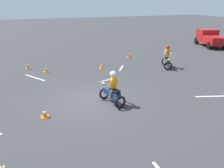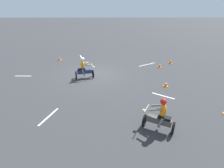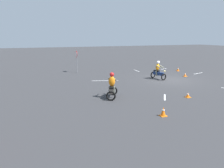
{
  "view_description": "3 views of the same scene",
  "coord_description": "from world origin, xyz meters",
  "px_view_note": "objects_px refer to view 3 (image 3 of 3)",
  "views": [
    {
      "loc": [
        9.45,
        -2.91,
        4.62
      ],
      "look_at": [
        0.6,
        0.78,
        1.0
      ],
      "focal_mm": 35.0,
      "sensor_mm": 36.0,
      "label": 1
    },
    {
      "loc": [
        -1.33,
        13.29,
        5.31
      ],
      "look_at": [
        -1.46,
        3.85,
        0.9
      ],
      "focal_mm": 28.0,
      "sensor_mm": 36.0,
      "label": 2
    },
    {
      "loc": [
        -15.97,
        11.84,
        3.89
      ],
      "look_at": [
        -3.52,
        6.92,
        0.9
      ],
      "focal_mm": 35.0,
      "sensor_mm": 36.0,
      "label": 3
    }
  ],
  "objects_px": {
    "motorcycle_rider_background": "(112,87)",
    "stop_sign": "(77,57)",
    "traffic_cone_mid_left": "(163,112)",
    "traffic_cone_far_center": "(188,95)",
    "traffic_cone_near_right": "(178,69)",
    "traffic_cone_far_right": "(185,75)",
    "motorcycle_rider_foreground": "(158,71)"
  },
  "relations": [
    {
      "from": "traffic_cone_mid_left",
      "to": "traffic_cone_near_right",
      "type": "bearing_deg",
      "value": -40.73
    },
    {
      "from": "traffic_cone_mid_left",
      "to": "motorcycle_rider_background",
      "type": "bearing_deg",
      "value": 16.8
    },
    {
      "from": "motorcycle_rider_background",
      "to": "traffic_cone_far_center",
      "type": "height_order",
      "value": "motorcycle_rider_background"
    },
    {
      "from": "traffic_cone_mid_left",
      "to": "traffic_cone_far_center",
      "type": "bearing_deg",
      "value": -56.83
    },
    {
      "from": "motorcycle_rider_background",
      "to": "traffic_cone_near_right",
      "type": "height_order",
      "value": "motorcycle_rider_background"
    },
    {
      "from": "motorcycle_rider_foreground",
      "to": "motorcycle_rider_background",
      "type": "relative_size",
      "value": 1.0
    },
    {
      "from": "stop_sign",
      "to": "traffic_cone_far_center",
      "type": "distance_m",
      "value": 13.07
    },
    {
      "from": "motorcycle_rider_foreground",
      "to": "traffic_cone_mid_left",
      "type": "height_order",
      "value": "motorcycle_rider_foreground"
    },
    {
      "from": "traffic_cone_mid_left",
      "to": "traffic_cone_far_center",
      "type": "distance_m",
      "value": 4.06
    },
    {
      "from": "traffic_cone_near_right",
      "to": "traffic_cone_far_right",
      "type": "distance_m",
      "value": 3.33
    },
    {
      "from": "traffic_cone_far_right",
      "to": "motorcycle_rider_background",
      "type": "bearing_deg",
      "value": 114.82
    },
    {
      "from": "traffic_cone_near_right",
      "to": "traffic_cone_far_center",
      "type": "relative_size",
      "value": 1.23
    },
    {
      "from": "traffic_cone_far_right",
      "to": "stop_sign",
      "type": "bearing_deg",
      "value": 56.08
    },
    {
      "from": "motorcycle_rider_foreground",
      "to": "stop_sign",
      "type": "height_order",
      "value": "stop_sign"
    },
    {
      "from": "stop_sign",
      "to": "traffic_cone_far_right",
      "type": "bearing_deg",
      "value": -123.92
    },
    {
      "from": "motorcycle_rider_foreground",
      "to": "traffic_cone_near_right",
      "type": "bearing_deg",
      "value": -159.56
    },
    {
      "from": "traffic_cone_near_right",
      "to": "traffic_cone_far_right",
      "type": "xyz_separation_m",
      "value": [
        -2.98,
        1.48,
        -0.02
      ]
    },
    {
      "from": "motorcycle_rider_background",
      "to": "stop_sign",
      "type": "xyz_separation_m",
      "value": [
        10.52,
        -0.11,
        0.91
      ]
    },
    {
      "from": "motorcycle_rider_foreground",
      "to": "motorcycle_rider_background",
      "type": "xyz_separation_m",
      "value": [
        -4.19,
        6.15,
        0.0
      ]
    },
    {
      "from": "motorcycle_rider_foreground",
      "to": "traffic_cone_far_right",
      "type": "relative_size",
      "value": 4.7
    },
    {
      "from": "motorcycle_rider_background",
      "to": "traffic_cone_far_right",
      "type": "height_order",
      "value": "motorcycle_rider_background"
    },
    {
      "from": "traffic_cone_far_right",
      "to": "traffic_cone_mid_left",
      "type": "bearing_deg",
      "value": 135.19
    },
    {
      "from": "traffic_cone_far_center",
      "to": "traffic_cone_near_right",
      "type": "bearing_deg",
      "value": -34.81
    },
    {
      "from": "traffic_cone_mid_left",
      "to": "traffic_cone_far_center",
      "type": "xyz_separation_m",
      "value": [
        2.22,
        -3.4,
        -0.07
      ]
    },
    {
      "from": "motorcycle_rider_foreground",
      "to": "traffic_cone_near_right",
      "type": "distance_m",
      "value": 5.63
    },
    {
      "from": "motorcycle_rider_background",
      "to": "traffic_cone_mid_left",
      "type": "bearing_deg",
      "value": -45.89
    },
    {
      "from": "motorcycle_rider_foreground",
      "to": "traffic_cone_far_center",
      "type": "relative_size",
      "value": 5.19
    },
    {
      "from": "stop_sign",
      "to": "motorcycle_rider_foreground",
      "type": "bearing_deg",
      "value": -136.32
    },
    {
      "from": "motorcycle_rider_background",
      "to": "traffic_cone_far_right",
      "type": "xyz_separation_m",
      "value": [
        4.32,
        -9.33,
        -0.56
      ]
    },
    {
      "from": "motorcycle_rider_background",
      "to": "traffic_cone_mid_left",
      "type": "xyz_separation_m",
      "value": [
        -3.89,
        -1.18,
        -0.5
      ]
    },
    {
      "from": "traffic_cone_near_right",
      "to": "traffic_cone_far_center",
      "type": "xyz_separation_m",
      "value": [
        -8.97,
        6.24,
        -0.04
      ]
    },
    {
      "from": "motorcycle_rider_background",
      "to": "traffic_cone_near_right",
      "type": "distance_m",
      "value": 13.06
    }
  ]
}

